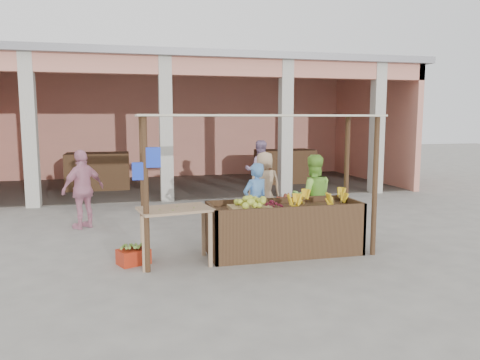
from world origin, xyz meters
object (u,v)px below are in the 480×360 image
object	(u,v)px
vendor_blue	(255,200)
motorcycle	(291,205)
vendor_green	(312,195)
side_table	(175,217)
red_crate	(134,257)
fruit_stall	(284,231)

from	to	relation	value
vendor_blue	motorcycle	bearing A→B (deg)	-156.15
vendor_green	motorcycle	distance (m)	1.34
vendor_green	vendor_blue	bearing A→B (deg)	4.81
vendor_blue	vendor_green	world-z (taller)	vendor_green
side_table	red_crate	size ratio (longest dim) A/B	2.60
side_table	vendor_blue	size ratio (longest dim) A/B	0.76
vendor_green	fruit_stall	bearing A→B (deg)	51.09
vendor_blue	fruit_stall	bearing A→B (deg)	86.63
red_crate	vendor_green	size ratio (longest dim) A/B	0.27
vendor_blue	vendor_green	bearing A→B (deg)	154.12
red_crate	vendor_blue	world-z (taller)	vendor_blue
vendor_green	motorcycle	size ratio (longest dim) A/B	1.02
motorcycle	fruit_stall	bearing A→B (deg)	173.65
red_crate	motorcycle	distance (m)	4.00
red_crate	side_table	bearing A→B (deg)	-33.49
side_table	motorcycle	xyz separation A→B (m)	(2.76, 2.15, -0.32)
red_crate	vendor_green	bearing A→B (deg)	-10.81
side_table	motorcycle	bearing A→B (deg)	28.27
side_table	motorcycle	distance (m)	3.51
fruit_stall	vendor_blue	bearing A→B (deg)	108.66
vendor_blue	vendor_green	distance (m)	1.12
vendor_blue	red_crate	bearing A→B (deg)	-1.87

